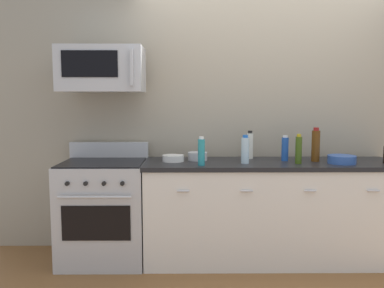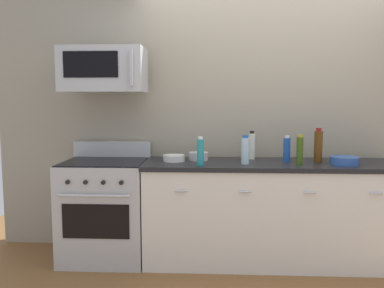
{
  "view_description": "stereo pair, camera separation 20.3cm",
  "coord_description": "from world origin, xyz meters",
  "px_view_note": "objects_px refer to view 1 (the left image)",
  "views": [
    {
      "loc": [
        -0.75,
        -3.56,
        1.47
      ],
      "look_at": [
        -0.72,
        -0.05,
        1.09
      ],
      "focal_mm": 37.17,
      "sensor_mm": 36.0,
      "label": 1
    },
    {
      "loc": [
        -0.54,
        -3.56,
        1.47
      ],
      "look_at": [
        -0.72,
        -0.05,
        1.09
      ],
      "focal_mm": 37.17,
      "sensor_mm": 36.0,
      "label": 2
    }
  ],
  "objects_px": {
    "microwave": "(102,69)",
    "bottle_vinegar_white": "(250,145)",
    "bottle_water_clear": "(245,150)",
    "range_oven": "(104,210)",
    "bottle_soda_blue": "(285,149)",
    "bowl_steel_prep": "(197,156)",
    "bottle_dish_soap": "(201,152)",
    "bottle_wine_amber": "(316,145)",
    "bowl_blue_mixing": "(342,159)",
    "bottle_olive_oil": "(299,150)",
    "bowl_white_ceramic": "(173,158)"
  },
  "relations": [
    {
      "from": "microwave",
      "to": "bottle_vinegar_white",
      "type": "distance_m",
      "value": 1.54
    },
    {
      "from": "bottle_water_clear",
      "to": "bottle_vinegar_white",
      "type": "height_order",
      "value": "bottle_vinegar_white"
    },
    {
      "from": "bottle_water_clear",
      "to": "bottle_vinegar_white",
      "type": "relative_size",
      "value": 0.94
    },
    {
      "from": "range_oven",
      "to": "bottle_soda_blue",
      "type": "distance_m",
      "value": 1.76
    },
    {
      "from": "bowl_steel_prep",
      "to": "range_oven",
      "type": "bearing_deg",
      "value": -174.16
    },
    {
      "from": "bottle_dish_soap",
      "to": "range_oven",
      "type": "bearing_deg",
      "value": 166.89
    },
    {
      "from": "bottle_wine_amber",
      "to": "bowl_blue_mixing",
      "type": "bearing_deg",
      "value": -31.15
    },
    {
      "from": "microwave",
      "to": "bottle_olive_oil",
      "type": "bearing_deg",
      "value": -5.35
    },
    {
      "from": "range_oven",
      "to": "bottle_soda_blue",
      "type": "xyz_separation_m",
      "value": [
        1.66,
        0.05,
        0.56
      ]
    },
    {
      "from": "bowl_white_ceramic",
      "to": "bottle_wine_amber",
      "type": "bearing_deg",
      "value": -0.44
    },
    {
      "from": "bottle_vinegar_white",
      "to": "bottle_soda_blue",
      "type": "xyz_separation_m",
      "value": [
        0.3,
        -0.14,
        -0.01
      ]
    },
    {
      "from": "bottle_dish_soap",
      "to": "bowl_steel_prep",
      "type": "height_order",
      "value": "bottle_dish_soap"
    },
    {
      "from": "microwave",
      "to": "range_oven",
      "type": "bearing_deg",
      "value": -90.29
    },
    {
      "from": "bowl_steel_prep",
      "to": "bowl_blue_mixing",
      "type": "height_order",
      "value": "bowl_steel_prep"
    },
    {
      "from": "bottle_dish_soap",
      "to": "bowl_blue_mixing",
      "type": "bearing_deg",
      "value": 4.64
    },
    {
      "from": "bottle_water_clear",
      "to": "bottle_olive_oil",
      "type": "bearing_deg",
      "value": -2.48
    },
    {
      "from": "bottle_water_clear",
      "to": "bowl_steel_prep",
      "type": "distance_m",
      "value": 0.46
    },
    {
      "from": "bottle_wine_amber",
      "to": "bowl_blue_mixing",
      "type": "height_order",
      "value": "bottle_wine_amber"
    },
    {
      "from": "microwave",
      "to": "bowl_blue_mixing",
      "type": "distance_m",
      "value": 2.28
    },
    {
      "from": "bottle_dish_soap",
      "to": "bottle_wine_amber",
      "type": "height_order",
      "value": "bottle_wine_amber"
    },
    {
      "from": "microwave",
      "to": "bowl_steel_prep",
      "type": "relative_size",
      "value": 4.14
    },
    {
      "from": "range_oven",
      "to": "bowl_steel_prep",
      "type": "xyz_separation_m",
      "value": [
        0.86,
        0.09,
        0.49
      ]
    },
    {
      "from": "bottle_olive_oil",
      "to": "bowl_white_ceramic",
      "type": "relative_size",
      "value": 1.32
    },
    {
      "from": "microwave",
      "to": "bottle_vinegar_white",
      "type": "bearing_deg",
      "value": 6.43
    },
    {
      "from": "bottle_water_clear",
      "to": "bowl_steel_prep",
      "type": "height_order",
      "value": "bottle_water_clear"
    },
    {
      "from": "microwave",
      "to": "bottle_water_clear",
      "type": "xyz_separation_m",
      "value": [
        1.28,
        -0.14,
        -0.71
      ]
    },
    {
      "from": "bottle_vinegar_white",
      "to": "microwave",
      "type": "bearing_deg",
      "value": -173.57
    },
    {
      "from": "bottle_water_clear",
      "to": "bottle_dish_soap",
      "type": "distance_m",
      "value": 0.4
    },
    {
      "from": "microwave",
      "to": "bottle_soda_blue",
      "type": "xyz_separation_m",
      "value": [
        1.66,
        0.01,
        -0.72
      ]
    },
    {
      "from": "range_oven",
      "to": "bottle_olive_oil",
      "type": "distance_m",
      "value": 1.84
    },
    {
      "from": "range_oven",
      "to": "bottle_soda_blue",
      "type": "bearing_deg",
      "value": 1.88
    },
    {
      "from": "bowl_blue_mixing",
      "to": "bowl_white_ceramic",
      "type": "xyz_separation_m",
      "value": [
        -1.5,
        0.13,
        -0.01
      ]
    },
    {
      "from": "microwave",
      "to": "bowl_white_ceramic",
      "type": "bearing_deg",
      "value": -1.88
    },
    {
      "from": "bowl_steel_prep",
      "to": "bowl_blue_mixing",
      "type": "xyz_separation_m",
      "value": [
        1.27,
        -0.19,
        -0.0
      ]
    },
    {
      "from": "microwave",
      "to": "bowl_steel_prep",
      "type": "distance_m",
      "value": 1.17
    },
    {
      "from": "bottle_soda_blue",
      "to": "bowl_white_ceramic",
      "type": "distance_m",
      "value": 1.03
    },
    {
      "from": "bottle_wine_amber",
      "to": "bowl_steel_prep",
      "type": "bearing_deg",
      "value": 176.06
    },
    {
      "from": "bowl_steel_prep",
      "to": "bowl_blue_mixing",
      "type": "relative_size",
      "value": 0.74
    },
    {
      "from": "bottle_wine_amber",
      "to": "bowl_steel_prep",
      "type": "xyz_separation_m",
      "value": [
        -1.08,
        0.07,
        -0.11
      ]
    },
    {
      "from": "range_oven",
      "to": "bottle_olive_oil",
      "type": "relative_size",
      "value": 4.09
    },
    {
      "from": "bottle_wine_amber",
      "to": "bowl_steel_prep",
      "type": "height_order",
      "value": "bottle_wine_amber"
    },
    {
      "from": "range_oven",
      "to": "bottle_dish_soap",
      "type": "distance_m",
      "value": 1.07
    },
    {
      "from": "bottle_vinegar_white",
      "to": "bottle_soda_blue",
      "type": "bearing_deg",
      "value": -25.39
    },
    {
      "from": "bottle_soda_blue",
      "to": "bowl_blue_mixing",
      "type": "distance_m",
      "value": 0.5
    },
    {
      "from": "bottle_olive_oil",
      "to": "bowl_steel_prep",
      "type": "xyz_separation_m",
      "value": [
        -0.88,
        0.21,
        -0.08
      ]
    },
    {
      "from": "range_oven",
      "to": "bottle_olive_oil",
      "type": "xyz_separation_m",
      "value": [
        1.74,
        -0.12,
        0.58
      ]
    },
    {
      "from": "range_oven",
      "to": "bowl_blue_mixing",
      "type": "relative_size",
      "value": 4.38
    },
    {
      "from": "bottle_soda_blue",
      "to": "bottle_dish_soap",
      "type": "relative_size",
      "value": 0.95
    },
    {
      "from": "bottle_wine_amber",
      "to": "bottle_dish_soap",
      "type": "bearing_deg",
      "value": -168.14
    },
    {
      "from": "range_oven",
      "to": "bowl_white_ceramic",
      "type": "bearing_deg",
      "value": 2.15
    }
  ]
}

